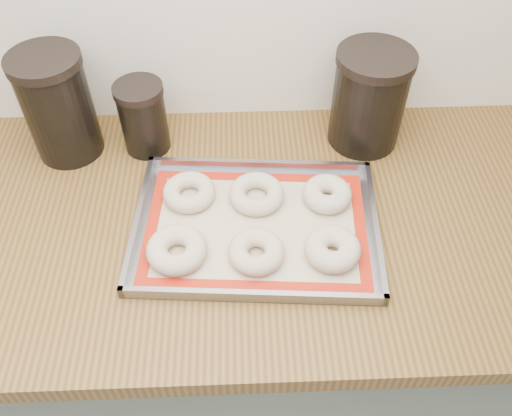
{
  "coord_description": "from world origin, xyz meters",
  "views": [
    {
      "loc": [
        -0.05,
        0.98,
        1.7
      ],
      "look_at": [
        -0.02,
        1.64,
        0.96
      ],
      "focal_mm": 38.0,
      "sensor_mm": 36.0,
      "label": 1
    }
  ],
  "objects_px": {
    "bagel_front_mid": "(256,252)",
    "bagel_back_left": "(189,192)",
    "canister_mid": "(143,117)",
    "baking_tray": "(256,226)",
    "bagel_back_right": "(327,194)",
    "canister_left": "(58,106)",
    "bagel_front_left": "(177,250)",
    "bagel_back_mid": "(257,194)",
    "bagel_front_right": "(332,249)",
    "canister_right": "(369,99)"
  },
  "relations": [
    {
      "from": "bagel_front_right",
      "to": "canister_left",
      "type": "relative_size",
      "value": 0.44
    },
    {
      "from": "bagel_back_mid",
      "to": "bagel_front_left",
      "type": "bearing_deg",
      "value": -137.98
    },
    {
      "from": "bagel_back_mid",
      "to": "canister_mid",
      "type": "bearing_deg",
      "value": 142.96
    },
    {
      "from": "bagel_back_left",
      "to": "bagel_back_mid",
      "type": "xyz_separation_m",
      "value": [
        0.13,
        -0.01,
        -0.0
      ]
    },
    {
      "from": "canister_right",
      "to": "canister_left",
      "type": "bearing_deg",
      "value": -179.12
    },
    {
      "from": "canister_left",
      "to": "bagel_front_left",
      "type": "bearing_deg",
      "value": -50.92
    },
    {
      "from": "bagel_back_right",
      "to": "bagel_front_right",
      "type": "bearing_deg",
      "value": -93.28
    },
    {
      "from": "baking_tray",
      "to": "canister_right",
      "type": "relative_size",
      "value": 2.25
    },
    {
      "from": "bagel_front_mid",
      "to": "canister_mid",
      "type": "distance_m",
      "value": 0.39
    },
    {
      "from": "bagel_back_left",
      "to": "bagel_back_right",
      "type": "xyz_separation_m",
      "value": [
        0.27,
        -0.02,
        0.0
      ]
    },
    {
      "from": "bagel_front_left",
      "to": "bagel_front_mid",
      "type": "height_order",
      "value": "bagel_front_left"
    },
    {
      "from": "baking_tray",
      "to": "canister_mid",
      "type": "xyz_separation_m",
      "value": [
        -0.23,
        0.25,
        0.07
      ]
    },
    {
      "from": "baking_tray",
      "to": "bagel_back_mid",
      "type": "bearing_deg",
      "value": 86.97
    },
    {
      "from": "bagel_front_mid",
      "to": "bagel_back_left",
      "type": "bearing_deg",
      "value": 129.72
    },
    {
      "from": "bagel_front_left",
      "to": "canister_left",
      "type": "bearing_deg",
      "value": 129.08
    },
    {
      "from": "bagel_front_mid",
      "to": "canister_right",
      "type": "height_order",
      "value": "canister_right"
    },
    {
      "from": "bagel_front_mid",
      "to": "bagel_back_mid",
      "type": "distance_m",
      "value": 0.14
    },
    {
      "from": "bagel_back_mid",
      "to": "canister_left",
      "type": "relative_size",
      "value": 0.47
    },
    {
      "from": "bagel_front_left",
      "to": "bagel_back_left",
      "type": "relative_size",
      "value": 1.06
    },
    {
      "from": "bagel_back_left",
      "to": "bagel_back_right",
      "type": "relative_size",
      "value": 1.08
    },
    {
      "from": "bagel_front_right",
      "to": "canister_mid",
      "type": "distance_m",
      "value": 0.49
    },
    {
      "from": "canister_left",
      "to": "canister_right",
      "type": "xyz_separation_m",
      "value": [
        0.64,
        0.01,
        -0.01
      ]
    },
    {
      "from": "baking_tray",
      "to": "bagel_back_right",
      "type": "relative_size",
      "value": 4.98
    },
    {
      "from": "bagel_front_mid",
      "to": "bagel_back_mid",
      "type": "relative_size",
      "value": 0.94
    },
    {
      "from": "bagel_back_mid",
      "to": "canister_mid",
      "type": "relative_size",
      "value": 0.69
    },
    {
      "from": "bagel_front_right",
      "to": "canister_right",
      "type": "height_order",
      "value": "canister_right"
    },
    {
      "from": "canister_mid",
      "to": "canister_right",
      "type": "relative_size",
      "value": 0.73
    },
    {
      "from": "baking_tray",
      "to": "bagel_back_right",
      "type": "bearing_deg",
      "value": 24.03
    },
    {
      "from": "bagel_front_left",
      "to": "bagel_back_left",
      "type": "distance_m",
      "value": 0.14
    },
    {
      "from": "bagel_back_left",
      "to": "bagel_front_mid",
      "type": "bearing_deg",
      "value": -50.28
    },
    {
      "from": "bagel_back_left",
      "to": "baking_tray",
      "type": "bearing_deg",
      "value": -32.04
    },
    {
      "from": "canister_mid",
      "to": "bagel_back_left",
      "type": "bearing_deg",
      "value": -59.25
    },
    {
      "from": "canister_mid",
      "to": "bagel_front_mid",
      "type": "bearing_deg",
      "value": -54.69
    },
    {
      "from": "canister_left",
      "to": "baking_tray",
      "type": "bearing_deg",
      "value": -31.7
    },
    {
      "from": "bagel_back_mid",
      "to": "canister_left",
      "type": "height_order",
      "value": "canister_left"
    },
    {
      "from": "bagel_front_mid",
      "to": "baking_tray",
      "type": "bearing_deg",
      "value": 88.23
    },
    {
      "from": "baking_tray",
      "to": "bagel_front_mid",
      "type": "bearing_deg",
      "value": -91.77
    },
    {
      "from": "bagel_front_left",
      "to": "canister_mid",
      "type": "height_order",
      "value": "canister_mid"
    },
    {
      "from": "bagel_back_left",
      "to": "canister_mid",
      "type": "xyz_separation_m",
      "value": [
        -0.1,
        0.17,
        0.06
      ]
    },
    {
      "from": "bagel_back_left",
      "to": "canister_mid",
      "type": "bearing_deg",
      "value": 120.75
    },
    {
      "from": "bagel_back_left",
      "to": "bagel_back_right",
      "type": "distance_m",
      "value": 0.27
    },
    {
      "from": "canister_left",
      "to": "canister_mid",
      "type": "bearing_deg",
      "value": 0.94
    },
    {
      "from": "bagel_front_mid",
      "to": "bagel_back_right",
      "type": "distance_m",
      "value": 0.2
    },
    {
      "from": "bagel_back_mid",
      "to": "canister_right",
      "type": "distance_m",
      "value": 0.32
    },
    {
      "from": "bagel_back_right",
      "to": "bagel_back_mid",
      "type": "bearing_deg",
      "value": 176.81
    },
    {
      "from": "bagel_back_right",
      "to": "canister_left",
      "type": "relative_size",
      "value": 0.42
    },
    {
      "from": "bagel_back_right",
      "to": "canister_mid",
      "type": "height_order",
      "value": "canister_mid"
    },
    {
      "from": "bagel_front_left",
      "to": "bagel_front_right",
      "type": "bearing_deg",
      "value": -2.08
    },
    {
      "from": "bagel_front_right",
      "to": "bagel_back_mid",
      "type": "bearing_deg",
      "value": 132.23
    },
    {
      "from": "bagel_front_left",
      "to": "canister_mid",
      "type": "distance_m",
      "value": 0.32
    }
  ]
}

